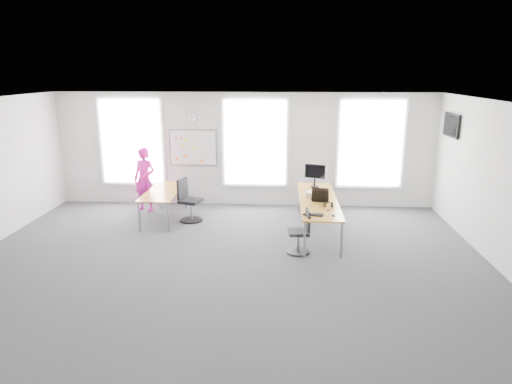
# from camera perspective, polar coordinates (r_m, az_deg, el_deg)

# --- Properties ---
(floor) EXTENTS (10.00, 10.00, 0.00)m
(floor) POSITION_cam_1_polar(r_m,az_deg,el_deg) (8.71, -3.77, -9.01)
(floor) COLOR #2D2C31
(floor) RESTS_ON ground
(ceiling) EXTENTS (10.00, 10.00, 0.00)m
(ceiling) POSITION_cam_1_polar(r_m,az_deg,el_deg) (7.98, -4.14, 11.08)
(ceiling) COLOR white
(ceiling) RESTS_ON ground
(wall_back) EXTENTS (10.00, 0.00, 10.00)m
(wall_back) POSITION_cam_1_polar(r_m,az_deg,el_deg) (12.11, -1.54, 5.29)
(wall_back) COLOR silver
(wall_back) RESTS_ON ground
(wall_front) EXTENTS (10.00, 0.00, 10.00)m
(wall_front) POSITION_cam_1_polar(r_m,az_deg,el_deg) (4.52, -10.53, -12.09)
(wall_front) COLOR silver
(wall_front) RESTS_ON ground
(wall_right) EXTENTS (0.00, 10.00, 10.00)m
(wall_right) POSITION_cam_1_polar(r_m,az_deg,el_deg) (9.06, 29.23, 0.04)
(wall_right) COLOR silver
(wall_right) RESTS_ON ground
(window_left) EXTENTS (1.60, 0.06, 2.20)m
(window_left) POSITION_cam_1_polar(r_m,az_deg,el_deg) (12.67, -15.28, 6.11)
(window_left) COLOR white
(window_left) RESTS_ON wall_back
(window_mid) EXTENTS (1.60, 0.06, 2.20)m
(window_mid) POSITION_cam_1_polar(r_m,az_deg,el_deg) (12.03, -0.12, 6.19)
(window_mid) COLOR white
(window_mid) RESTS_ON wall_back
(window_right) EXTENTS (1.60, 0.06, 2.20)m
(window_right) POSITION_cam_1_polar(r_m,az_deg,el_deg) (12.22, 14.14, 5.87)
(window_right) COLOR white
(window_right) RESTS_ON wall_back
(desk_right) EXTENTS (0.83, 3.11, 0.76)m
(desk_right) POSITION_cam_1_polar(r_m,az_deg,el_deg) (10.27, 7.77, -1.16)
(desk_right) COLOR #BB822A
(desk_right) RESTS_ON ground
(desk_left) EXTENTS (0.78, 1.95, 0.71)m
(desk_left) POSITION_cam_1_polar(r_m,az_deg,el_deg) (11.29, -11.52, -0.15)
(desk_left) COLOR #BB822A
(desk_left) RESTS_ON ground
(chair_right) EXTENTS (0.47, 0.47, 0.88)m
(chair_right) POSITION_cam_1_polar(r_m,az_deg,el_deg) (9.14, 5.65, -5.26)
(chair_right) COLOR black
(chair_right) RESTS_ON ground
(chair_left) EXTENTS (0.58, 0.58, 1.03)m
(chair_left) POSITION_cam_1_polar(r_m,az_deg,el_deg) (11.11, -8.44, -1.31)
(chair_left) COLOR black
(chair_left) RESTS_ON ground
(person) EXTENTS (0.69, 0.55, 1.65)m
(person) POSITION_cam_1_polar(r_m,az_deg,el_deg) (12.05, -13.75, 1.54)
(person) COLOR #F01CA5
(person) RESTS_ON ground
(whiteboard) EXTENTS (1.20, 0.03, 0.90)m
(whiteboard) POSITION_cam_1_polar(r_m,az_deg,el_deg) (12.27, -7.87, 5.51)
(whiteboard) COLOR white
(whiteboard) RESTS_ON wall_back
(wall_clock) EXTENTS (0.30, 0.04, 0.30)m
(wall_clock) POSITION_cam_1_polar(r_m,az_deg,el_deg) (12.16, -8.01, 9.23)
(wall_clock) COLOR gray
(wall_clock) RESTS_ON wall_back
(tv) EXTENTS (0.06, 0.90, 0.55)m
(tv) POSITION_cam_1_polar(r_m,az_deg,el_deg) (11.64, 23.27, 7.67)
(tv) COLOR black
(tv) RESTS_ON wall_right
(keyboard) EXTENTS (0.42, 0.26, 0.02)m
(keyboard) POSITION_cam_1_polar(r_m,az_deg,el_deg) (9.12, 7.20, -2.83)
(keyboard) COLOR black
(keyboard) RESTS_ON desk_right
(mouse) EXTENTS (0.09, 0.12, 0.04)m
(mouse) POSITION_cam_1_polar(r_m,az_deg,el_deg) (9.09, 9.61, -2.92)
(mouse) COLOR black
(mouse) RESTS_ON desk_right
(lens_cap) EXTENTS (0.07, 0.07, 0.01)m
(lens_cap) POSITION_cam_1_polar(r_m,az_deg,el_deg) (9.45, 8.99, -2.31)
(lens_cap) COLOR black
(lens_cap) RESTS_ON desk_right
(headphones) EXTENTS (0.20, 0.11, 0.12)m
(headphones) POSITION_cam_1_polar(r_m,az_deg,el_deg) (9.68, 8.98, -1.58)
(headphones) COLOR black
(headphones) RESTS_ON desk_right
(laptop_sleeve) EXTENTS (0.38, 0.26, 0.30)m
(laptop_sleeve) POSITION_cam_1_polar(r_m,az_deg,el_deg) (10.01, 8.03, -0.44)
(laptop_sleeve) COLOR black
(laptop_sleeve) RESTS_ON desk_right
(paper_stack) EXTENTS (0.35, 0.27, 0.12)m
(paper_stack) POSITION_cam_1_polar(r_m,az_deg,el_deg) (10.41, 7.17, -0.30)
(paper_stack) COLOR beige
(paper_stack) RESTS_ON desk_right
(monitor) EXTENTS (0.50, 0.21, 0.57)m
(monitor) POSITION_cam_1_polar(r_m,az_deg,el_deg) (11.24, 7.39, 2.30)
(monitor) COLOR black
(monitor) RESTS_ON desk_right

